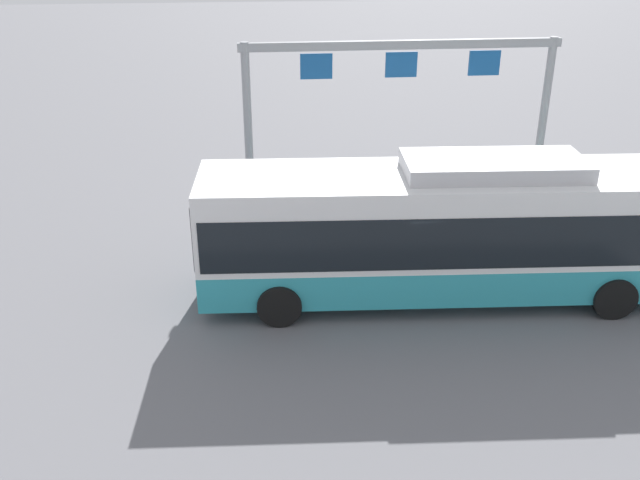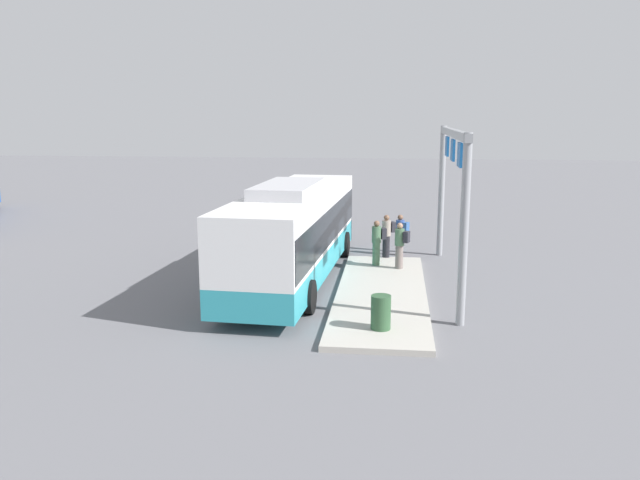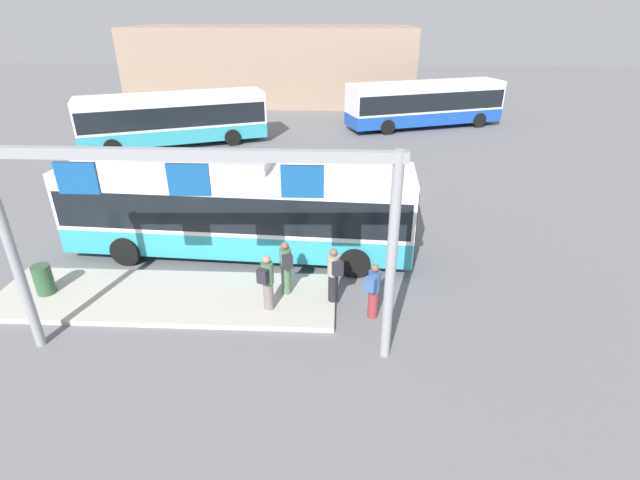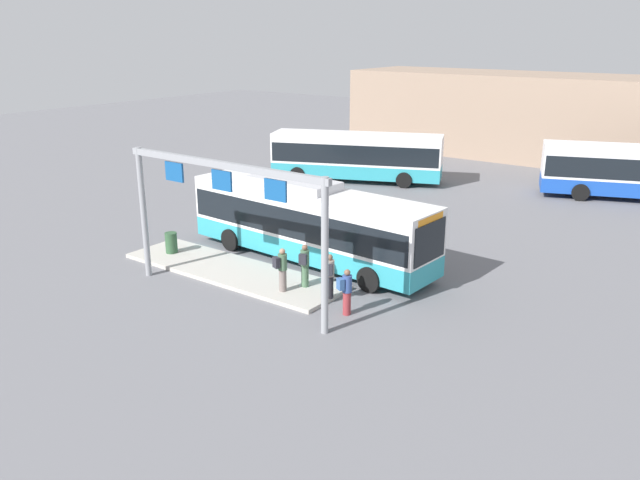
{
  "view_description": "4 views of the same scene",
  "coord_description": "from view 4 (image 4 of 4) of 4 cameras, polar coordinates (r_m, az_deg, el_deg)",
  "views": [
    {
      "loc": [
        4.51,
        14.63,
        8.51
      ],
      "look_at": [
        2.96,
        -0.87,
        1.19
      ],
      "focal_mm": 39.77,
      "sensor_mm": 36.0,
      "label": 1
    },
    {
      "loc": [
        -21.15,
        -3.39,
        5.7
      ],
      "look_at": [
        1.55,
        -0.7,
        1.13
      ],
      "focal_mm": 35.81,
      "sensor_mm": 36.0,
      "label": 2
    },
    {
      "loc": [
        3.43,
        -14.6,
        7.79
      ],
      "look_at": [
        2.83,
        -1.7,
        1.4
      ],
      "focal_mm": 26.59,
      "sensor_mm": 36.0,
      "label": 3
    },
    {
      "loc": [
        15.75,
        -20.67,
        9.4
      ],
      "look_at": [
        1.64,
        -1.46,
        1.62
      ],
      "focal_mm": 36.09,
      "sensor_mm": 36.0,
      "label": 4
    }
  ],
  "objects": [
    {
      "name": "person_waiting_near",
      "position": [
        22.17,
        2.34,
        -4.52
      ],
      "size": [
        0.52,
        0.6,
        1.67
      ],
      "rotation": [
        0.0,
        0.0,
        1.09
      ],
      "color": "maroon",
      "rests_on": "ground"
    },
    {
      "name": "bus_main",
      "position": [
        27.08,
        -0.98,
        1.79
      ],
      "size": [
        11.73,
        3.19,
        3.46
      ],
      "rotation": [
        0.0,
        0.0,
        -0.06
      ],
      "color": "teal",
      "rests_on": "ground"
    },
    {
      "name": "platform_sign_gantry",
      "position": [
        22.62,
        -8.61,
        3.38
      ],
      "size": [
        9.17,
        0.24,
        5.2
      ],
      "color": "gray",
      "rests_on": "ground"
    },
    {
      "name": "person_waiting_mid",
      "position": [
        24.12,
        -1.37,
        -2.2
      ],
      "size": [
        0.47,
        0.6,
        1.67
      ],
      "rotation": [
        0.0,
        0.0,
        1.93
      ],
      "color": "#476B4C",
      "rests_on": "platform_curb"
    },
    {
      "name": "ground_plane",
      "position": [
        27.64,
        -0.94,
        -1.82
      ],
      "size": [
        120.0,
        120.0,
        0.0
      ],
      "primitive_type": "plane",
      "color": "slate"
    },
    {
      "name": "person_boarding",
      "position": [
        23.09,
        0.85,
        -3.14
      ],
      "size": [
        0.52,
        0.6,
        1.67
      ],
      "rotation": [
        0.0,
        0.0,
        2.07
      ],
      "color": "black",
      "rests_on": "platform_curb"
    },
    {
      "name": "bus_background_left",
      "position": [
        42.11,
        3.27,
        7.61
      ],
      "size": [
        11.05,
        6.5,
        3.1
      ],
      "rotation": [
        0.0,
        0.0,
        3.54
      ],
      "color": "teal",
      "rests_on": "ground"
    },
    {
      "name": "station_building",
      "position": [
        53.68,
        16.12,
        10.68
      ],
      "size": [
        24.21,
        8.0,
        6.29
      ],
      "primitive_type": "cube",
      "color": "gray",
      "rests_on": "ground"
    },
    {
      "name": "trash_bin",
      "position": [
        28.74,
        -13.05,
        -0.23
      ],
      "size": [
        0.52,
        0.52,
        0.9
      ],
      "primitive_type": "cylinder",
      "color": "#2D5133",
      "rests_on": "platform_curb"
    },
    {
      "name": "platform_curb",
      "position": [
        26.48,
        -7.82,
        -2.72
      ],
      "size": [
        10.0,
        2.8,
        0.16
      ],
      "primitive_type": "cube",
      "color": "#B2ADA3",
      "rests_on": "ground"
    },
    {
      "name": "person_waiting_far",
      "position": [
        23.75,
        -3.4,
        -2.55
      ],
      "size": [
        0.47,
        0.6,
        1.67
      ],
      "rotation": [
        0.0,
        0.0,
        1.22
      ],
      "color": "slate",
      "rests_on": "platform_curb"
    }
  ]
}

